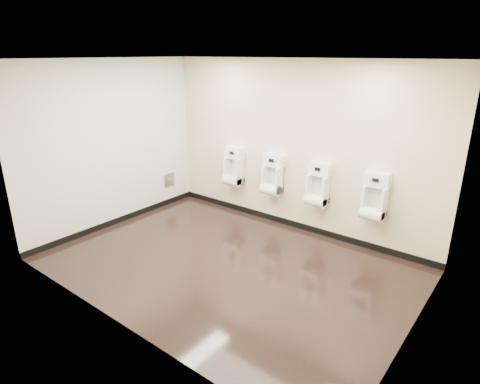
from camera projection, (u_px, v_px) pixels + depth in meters
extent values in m
cube|color=black|center=(227.00, 265.00, 5.74)|extent=(5.00, 3.50, 0.00)
cube|color=white|center=(225.00, 59.00, 4.82)|extent=(5.00, 3.50, 0.00)
cube|color=beige|center=(294.00, 147.00, 6.58)|extent=(5.00, 0.02, 2.80)
cube|color=beige|center=(113.00, 210.00, 3.98)|extent=(5.00, 0.02, 2.80)
cube|color=beige|center=(112.00, 145.00, 6.73)|extent=(0.02, 3.50, 2.80)
cube|color=beige|center=(426.00, 216.00, 3.83)|extent=(0.02, 3.50, 2.80)
cube|color=white|center=(112.00, 145.00, 6.73)|extent=(0.01, 3.50, 2.80)
cube|color=black|center=(290.00, 223.00, 7.02)|extent=(5.00, 0.02, 0.10)
cube|color=black|center=(120.00, 219.00, 7.17)|extent=(0.02, 3.50, 0.10)
cube|color=#9E9EA3|center=(169.00, 180.00, 7.91)|extent=(0.03, 0.25, 0.25)
cylinder|color=silver|center=(170.00, 180.00, 7.90)|extent=(0.02, 0.04, 0.04)
cube|color=white|center=(234.00, 171.00, 7.38)|extent=(0.33, 0.24, 0.46)
cube|color=silver|center=(236.00, 168.00, 7.42)|extent=(0.24, 0.01, 0.34)
cylinder|color=white|center=(232.00, 180.00, 7.39)|extent=(0.33, 0.20, 0.20)
cube|color=white|center=(235.00, 153.00, 7.29)|extent=(0.36, 0.17, 0.20)
cube|color=black|center=(232.00, 153.00, 7.22)|extent=(0.09, 0.01, 0.05)
cube|color=silver|center=(232.00, 153.00, 7.22)|extent=(0.11, 0.01, 0.07)
cylinder|color=silver|center=(243.00, 155.00, 7.19)|extent=(0.01, 0.03, 0.03)
cube|color=white|center=(273.00, 180.00, 6.88)|extent=(0.33, 0.24, 0.46)
cube|color=silver|center=(275.00, 176.00, 6.93)|extent=(0.24, 0.01, 0.34)
cylinder|color=white|center=(270.00, 190.00, 6.89)|extent=(0.33, 0.20, 0.20)
cube|color=white|center=(274.00, 161.00, 6.80)|extent=(0.36, 0.17, 0.20)
cube|color=black|center=(271.00, 161.00, 6.72)|extent=(0.09, 0.01, 0.05)
cube|color=silver|center=(271.00, 160.00, 6.72)|extent=(0.11, 0.01, 0.07)
cylinder|color=silver|center=(284.00, 162.00, 6.69)|extent=(0.01, 0.03, 0.03)
cube|color=white|center=(318.00, 190.00, 6.38)|extent=(0.33, 0.24, 0.46)
cube|color=silver|center=(320.00, 186.00, 6.42)|extent=(0.24, 0.01, 0.34)
cylinder|color=white|center=(315.00, 200.00, 6.39)|extent=(0.33, 0.20, 0.20)
cube|color=white|center=(320.00, 169.00, 6.30)|extent=(0.36, 0.17, 0.20)
cube|color=black|center=(317.00, 169.00, 6.22)|extent=(0.09, 0.01, 0.05)
cube|color=silver|center=(317.00, 169.00, 6.22)|extent=(0.11, 0.01, 0.07)
cylinder|color=silver|center=(331.00, 171.00, 6.19)|extent=(0.01, 0.03, 0.03)
cube|color=white|center=(374.00, 202.00, 5.85)|extent=(0.33, 0.24, 0.46)
cube|color=silver|center=(377.00, 198.00, 5.89)|extent=(0.24, 0.01, 0.34)
cylinder|color=white|center=(371.00, 214.00, 5.86)|extent=(0.33, 0.20, 0.20)
cube|color=white|center=(378.00, 180.00, 5.76)|extent=(0.36, 0.17, 0.20)
cube|color=black|center=(375.00, 180.00, 5.69)|extent=(0.09, 0.01, 0.05)
cube|color=silver|center=(376.00, 180.00, 5.69)|extent=(0.11, 0.01, 0.07)
cylinder|color=silver|center=(391.00, 183.00, 5.65)|extent=(0.01, 0.03, 0.03)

